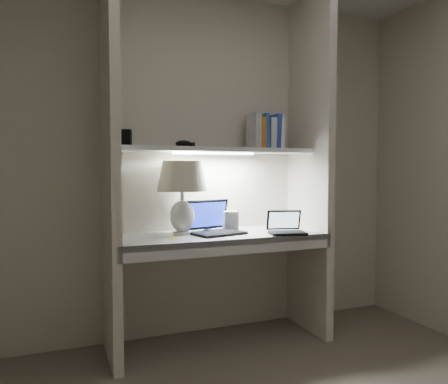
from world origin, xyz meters
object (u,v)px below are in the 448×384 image
table_lamp (182,185)px  laptop_main (214,226)px  speaker (231,221)px  laptop_netbook (286,228)px  book_row (265,133)px

table_lamp → laptop_main: size_ratio=1.25×
laptop_main → speaker: size_ratio=2.79×
table_lamp → laptop_netbook: 0.78m
laptop_main → speaker: 0.16m
table_lamp → laptop_main: (0.21, -0.04, -0.29)m
laptop_netbook → book_row: bearing=107.6°
laptop_main → laptop_netbook: 0.50m
laptop_netbook → laptop_main: bearing=172.0°
speaker → book_row: size_ratio=0.56×
speaker → book_row: bearing=17.2°
table_lamp → speaker: table_lamp is taller
table_lamp → laptop_netbook: size_ratio=1.76×
laptop_main → laptop_netbook: (0.46, -0.19, -0.01)m
laptop_netbook → table_lamp: bearing=175.6°
table_lamp → speaker: size_ratio=3.48×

